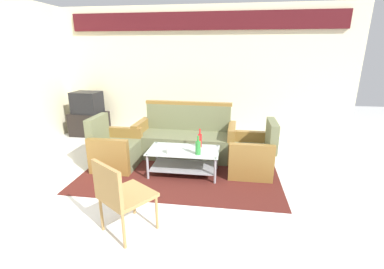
% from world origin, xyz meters
% --- Properties ---
extents(ground_plane, '(14.00, 14.00, 0.00)m').
position_xyz_m(ground_plane, '(0.00, 0.00, 0.00)').
color(ground_plane, white).
extents(wall_back, '(6.52, 0.19, 2.80)m').
position_xyz_m(wall_back, '(0.00, 3.05, 1.48)').
color(wall_back, beige).
rests_on(wall_back, ground).
extents(rug, '(3.09, 2.09, 0.01)m').
position_xyz_m(rug, '(-0.11, 0.96, 0.01)').
color(rug, '#511E19').
rests_on(rug, ground).
extents(couch, '(1.82, 0.79, 0.96)m').
position_xyz_m(couch, '(-0.15, 1.61, 0.32)').
color(couch, '#6B704C').
rests_on(couch, rug).
extents(armchair_left, '(0.70, 0.76, 0.85)m').
position_xyz_m(armchair_left, '(-1.24, 0.95, 0.29)').
color(armchair_left, '#6B704C').
rests_on(armchair_left, rug).
extents(armchair_right, '(0.70, 0.76, 0.85)m').
position_xyz_m(armchair_right, '(1.02, 1.04, 0.29)').
color(armchair_right, '#6B704C').
rests_on(armchair_right, rug).
extents(coffee_table, '(1.10, 0.60, 0.40)m').
position_xyz_m(coffee_table, '(-0.05, 0.82, 0.27)').
color(coffee_table, silver).
rests_on(coffee_table, rug).
extents(bottle_green, '(0.08, 0.08, 0.29)m').
position_xyz_m(bottle_green, '(0.19, 0.67, 0.52)').
color(bottle_green, '#2D8C38').
rests_on(bottle_green, coffee_table).
extents(bottle_red, '(0.06, 0.06, 0.30)m').
position_xyz_m(bottle_red, '(0.18, 0.99, 0.52)').
color(bottle_red, red).
rests_on(bottle_red, coffee_table).
extents(cup, '(0.08, 0.08, 0.10)m').
position_xyz_m(cup, '(-0.24, 0.64, 0.46)').
color(cup, silver).
rests_on(cup, coffee_table).
extents(tv_stand, '(0.80, 0.50, 0.52)m').
position_xyz_m(tv_stand, '(-2.57, 2.55, 0.26)').
color(tv_stand, black).
rests_on(tv_stand, ground).
extents(television, '(0.63, 0.49, 0.48)m').
position_xyz_m(television, '(-2.57, 2.55, 0.76)').
color(television, black).
rests_on(television, tv_stand).
extents(wicker_chair, '(0.67, 0.67, 0.84)m').
position_xyz_m(wicker_chair, '(-0.45, -0.71, 0.49)').
color(wicker_chair, '#AD844C').
rests_on(wicker_chair, ground).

